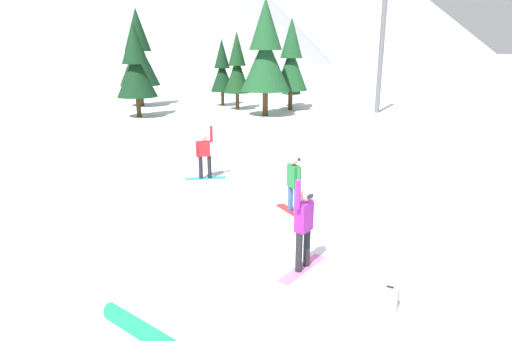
{
  "coord_description": "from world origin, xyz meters",
  "views": [
    {
      "loc": [
        -0.94,
        -8.66,
        4.62
      ],
      "look_at": [
        -0.0,
        4.27,
        1.0
      ],
      "focal_mm": 30.54,
      "sensor_mm": 36.0,
      "label": 1
    }
  ],
  "objects_px": {
    "pine_tree_twin": "(222,70)",
    "pine_tree_broad": "(237,68)",
    "snowboarder_background": "(205,154)",
    "pine_tree_leaning": "(266,53)",
    "pine_tree_short": "(292,76)",
    "pine_tree_tall": "(136,66)",
    "pine_tree_young": "(291,60)",
    "snowboarder_foreground": "(304,227)",
    "backpack_grey": "(389,298)",
    "pine_tree_slender": "(138,54)",
    "snowboarder_midground": "(294,184)",
    "ski_lift_tower": "(382,37)",
    "loose_snowboard_far_spare": "(138,328)"
  },
  "relations": [
    {
      "from": "pine_tree_twin",
      "to": "pine_tree_broad",
      "type": "bearing_deg",
      "value": -65.39
    },
    {
      "from": "pine_tree_short",
      "to": "pine_tree_tall",
      "type": "relative_size",
      "value": 0.71
    },
    {
      "from": "pine_tree_tall",
      "to": "ski_lift_tower",
      "type": "relative_size",
      "value": 0.68
    },
    {
      "from": "pine_tree_young",
      "to": "pine_tree_broad",
      "type": "bearing_deg",
      "value": 171.73
    },
    {
      "from": "pine_tree_young",
      "to": "snowboarder_foreground",
      "type": "bearing_deg",
      "value": -97.88
    },
    {
      "from": "pine_tree_leaning",
      "to": "pine_tree_slender",
      "type": "height_order",
      "value": "pine_tree_leaning"
    },
    {
      "from": "snowboarder_foreground",
      "to": "pine_tree_leaning",
      "type": "bearing_deg",
      "value": 86.74
    },
    {
      "from": "pine_tree_short",
      "to": "pine_tree_tall",
      "type": "distance_m",
      "value": 12.88
    },
    {
      "from": "snowboarder_background",
      "to": "backpack_grey",
      "type": "bearing_deg",
      "value": -66.91
    },
    {
      "from": "snowboarder_foreground",
      "to": "pine_tree_broad",
      "type": "relative_size",
      "value": 0.35
    },
    {
      "from": "snowboarder_foreground",
      "to": "ski_lift_tower",
      "type": "height_order",
      "value": "ski_lift_tower"
    },
    {
      "from": "pine_tree_tall",
      "to": "pine_tree_slender",
      "type": "relative_size",
      "value": 0.82
    },
    {
      "from": "pine_tree_broad",
      "to": "snowboarder_midground",
      "type": "bearing_deg",
      "value": -87.72
    },
    {
      "from": "loose_snowboard_far_spare",
      "to": "pine_tree_young",
      "type": "xyz_separation_m",
      "value": [
        6.67,
        27.61,
        3.66
      ]
    },
    {
      "from": "pine_tree_short",
      "to": "ski_lift_tower",
      "type": "height_order",
      "value": "ski_lift_tower"
    },
    {
      "from": "snowboarder_background",
      "to": "ski_lift_tower",
      "type": "distance_m",
      "value": 21.08
    },
    {
      "from": "snowboarder_background",
      "to": "pine_tree_leaning",
      "type": "xyz_separation_m",
      "value": [
        3.67,
        15.6,
        3.45
      ]
    },
    {
      "from": "snowboarder_background",
      "to": "pine_tree_young",
      "type": "xyz_separation_m",
      "value": [
        5.92,
        18.48,
        2.87
      ]
    },
    {
      "from": "pine_tree_slender",
      "to": "pine_tree_broad",
      "type": "relative_size",
      "value": 1.31
    },
    {
      "from": "snowboarder_midground",
      "to": "pine_tree_slender",
      "type": "bearing_deg",
      "value": 109.19
    },
    {
      "from": "snowboarder_midground",
      "to": "backpack_grey",
      "type": "distance_m",
      "value": 5.1
    },
    {
      "from": "pine_tree_young",
      "to": "pine_tree_broad",
      "type": "height_order",
      "value": "pine_tree_young"
    },
    {
      "from": "pine_tree_short",
      "to": "pine_tree_twin",
      "type": "relative_size",
      "value": 0.83
    },
    {
      "from": "loose_snowboard_far_spare",
      "to": "backpack_grey",
      "type": "height_order",
      "value": "backpack_grey"
    },
    {
      "from": "ski_lift_tower",
      "to": "snowboarder_foreground",
      "type": "bearing_deg",
      "value": -112.63
    },
    {
      "from": "pine_tree_leaning",
      "to": "pine_tree_slender",
      "type": "xyz_separation_m",
      "value": [
        -9.86,
        6.19,
        -0.1
      ]
    },
    {
      "from": "pine_tree_leaning",
      "to": "pine_tree_slender",
      "type": "bearing_deg",
      "value": 147.86
    },
    {
      "from": "pine_tree_short",
      "to": "pine_tree_tall",
      "type": "xyz_separation_m",
      "value": [
        -11.63,
        -5.43,
        1.02
      ]
    },
    {
      "from": "pine_tree_slender",
      "to": "pine_tree_twin",
      "type": "bearing_deg",
      "value": -1.32
    },
    {
      "from": "backpack_grey",
      "to": "pine_tree_slender",
      "type": "bearing_deg",
      "value": 107.98
    },
    {
      "from": "pine_tree_twin",
      "to": "pine_tree_slender",
      "type": "bearing_deg",
      "value": 178.68
    },
    {
      "from": "snowboarder_midground",
      "to": "ski_lift_tower",
      "type": "height_order",
      "value": "ski_lift_tower"
    },
    {
      "from": "snowboarder_background",
      "to": "ski_lift_tower",
      "type": "bearing_deg",
      "value": 53.53
    },
    {
      "from": "snowboarder_foreground",
      "to": "pine_tree_tall",
      "type": "height_order",
      "value": "pine_tree_tall"
    },
    {
      "from": "snowboarder_foreground",
      "to": "snowboarder_background",
      "type": "relative_size",
      "value": 1.06
    },
    {
      "from": "loose_snowboard_far_spare",
      "to": "pine_tree_tall",
      "type": "xyz_separation_m",
      "value": [
        -4.51,
        24.69,
        3.36
      ]
    },
    {
      "from": "snowboarder_midground",
      "to": "pine_tree_young",
      "type": "bearing_deg",
      "value": 81.74
    },
    {
      "from": "snowboarder_midground",
      "to": "snowboarder_background",
      "type": "relative_size",
      "value": 0.87
    },
    {
      "from": "pine_tree_broad",
      "to": "pine_tree_slender",
      "type": "bearing_deg",
      "value": 161.24
    },
    {
      "from": "loose_snowboard_far_spare",
      "to": "pine_tree_broad",
      "type": "bearing_deg",
      "value": 84.86
    },
    {
      "from": "snowboarder_midground",
      "to": "pine_tree_short",
      "type": "height_order",
      "value": "pine_tree_short"
    },
    {
      "from": "backpack_grey",
      "to": "pine_tree_twin",
      "type": "xyz_separation_m",
      "value": [
        -3.09,
        30.32,
        2.76
      ]
    },
    {
      "from": "snowboarder_background",
      "to": "pine_tree_twin",
      "type": "height_order",
      "value": "pine_tree_twin"
    },
    {
      "from": "snowboarder_foreground",
      "to": "snowboarder_midground",
      "type": "distance_m",
      "value": 3.37
    },
    {
      "from": "loose_snowboard_far_spare",
      "to": "pine_tree_young",
      "type": "distance_m",
      "value": 28.64
    },
    {
      "from": "pine_tree_slender",
      "to": "snowboarder_background",
      "type": "bearing_deg",
      "value": -74.15
    },
    {
      "from": "snowboarder_foreground",
      "to": "pine_tree_slender",
      "type": "xyz_separation_m",
      "value": [
        -8.57,
        28.88,
        3.29
      ]
    },
    {
      "from": "pine_tree_short",
      "to": "pine_tree_tall",
      "type": "height_order",
      "value": "pine_tree_tall"
    },
    {
      "from": "ski_lift_tower",
      "to": "pine_tree_short",
      "type": "bearing_deg",
      "value": 142.89
    },
    {
      "from": "backpack_grey",
      "to": "pine_tree_broad",
      "type": "bearing_deg",
      "value": 93.95
    }
  ]
}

